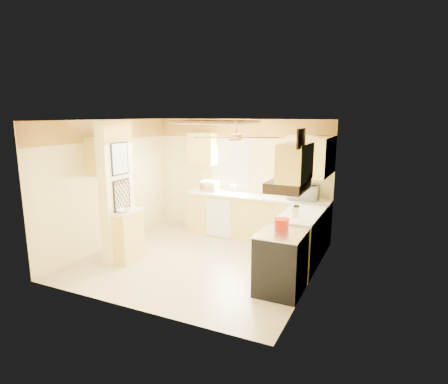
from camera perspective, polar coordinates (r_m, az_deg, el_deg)
The scene contains 34 objects.
floor at distance 6.91m, azimuth -3.72°, elevation -10.35°, with size 4.00×4.00×0.00m, color #CCB78D.
ceiling at distance 6.40m, azimuth -4.02°, elevation 10.86°, with size 4.00×4.00×0.00m, color white.
wall_back at distance 8.23m, azimuth 2.56°, elevation 2.31°, with size 4.00×4.00×0.00m, color #FFE89B.
wall_front at distance 5.01m, azimuth -14.44°, elevation -4.20°, with size 4.00×4.00×0.00m, color #FFE89B.
wall_left at distance 7.70m, azimuth -17.01°, elevation 1.15°, with size 3.80×3.80×0.00m, color #FFE89B.
wall_right at distance 5.86m, azimuth 13.53°, elevation -1.86°, with size 3.80×3.80×0.00m, color #FFE89B.
wallpaper_border at distance 8.10m, azimuth 2.57°, elevation 9.64°, with size 4.00×0.02×0.40m, color #FFC14B.
partition_column at distance 6.87m, azimuth -16.03°, elevation -0.02°, with size 0.20×0.70×2.50m, color #FFE89B.
partition_ledge at distance 6.93m, azimuth -14.27°, elevation -6.67°, with size 0.25×0.55×0.90m, color #E9D45C.
ledge_top at distance 6.80m, azimuth -14.47°, elevation -2.90°, with size 0.28×0.58×0.04m, color white.
lower_cabinets_back at distance 7.95m, azimuth 5.00°, elevation -3.96°, with size 3.00×0.60×0.90m, color #E9D45C.
lower_cabinets_right at distance 6.71m, azimuth 11.74°, elevation -7.17°, with size 0.60×1.40×0.90m, color #E9D45C.
countertop_back at distance 7.83m, azimuth 5.04°, elevation -0.67°, with size 3.04×0.64×0.04m, color white.
countertop_right at distance 6.57m, azimuth 11.82°, elevation -3.28°, with size 0.64×1.44×0.04m, color white.
dishwasher_panel at distance 7.96m, azimuth -0.86°, elevation -4.05°, with size 0.58×0.02×0.80m, color white.
window at distance 8.27m, azimuth 0.94°, elevation 4.47°, with size 0.92×0.02×1.02m.
upper_cab_back_left at distance 8.36m, azimuth -3.30°, elevation 6.60°, with size 0.60×0.35×0.70m, color #E9D45C.
upper_cab_back_right at distance 7.52m, azimuth 13.09°, elevation 5.75°, with size 0.90×0.35×0.70m, color #E9D45C.
upper_cab_right at distance 7.01m, azimuth 14.47°, elevation 5.26°, with size 0.35×1.00×0.70m, color #E9D45C.
upper_cab_left_wall at distance 7.31m, azimuth -17.57°, elevation 5.35°, with size 0.35×0.75×0.70m, color #E9D45C.
upper_cab_over_stove at distance 5.25m, azimuth 10.78°, elevation 4.47°, with size 0.35×0.76×0.52m, color #E9D45C.
stove at distance 5.67m, azimuth 8.65°, elevation -10.54°, with size 0.68×0.77×0.92m.
range_hood at distance 5.32m, azimuth 9.76°, elevation 1.00°, with size 0.50×0.76×0.14m, color black.
poster_menu at distance 6.70m, azimuth -15.59°, elevation 4.92°, with size 0.02×0.42×0.57m.
poster_nashville at distance 6.81m, azimuth -15.29°, elevation -0.51°, with size 0.02×0.42×0.57m.
ceiling_light_panel at distance 6.80m, azimuth -1.18°, elevation 10.56°, with size 1.35×0.95×0.06m.
ceiling_fan at distance 5.34m, azimuth 1.82°, elevation 8.41°, with size 1.15×1.15×0.26m.
vent_grate at distance 4.84m, azimuth 11.68°, elevation 8.00°, with size 0.02×0.40×0.25m, color black.
microwave at distance 7.54m, azimuth 12.02°, elevation 0.02°, with size 0.57×0.39×0.32m, color white.
bowl at distance 6.69m, azimuth -15.20°, elevation -2.75°, with size 0.23×0.23×0.06m, color white.
dutch_oven at distance 5.67m, azimuth 8.76°, elevation -4.81°, with size 0.23×0.23×0.16m.
kettle at distance 6.25m, azimuth 10.96°, elevation -2.94°, with size 0.13×0.13×0.21m.
dish_rack at distance 8.25m, azimuth -2.26°, elevation 0.74°, with size 0.40×0.30×0.23m.
utensil_crock at distance 8.13m, azimuth 1.40°, elevation 0.55°, with size 0.12×0.12×0.23m.
Camera 1 is at (3.11, -5.60, 2.60)m, focal length 30.00 mm.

